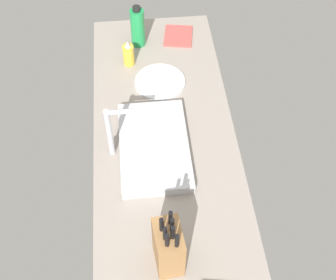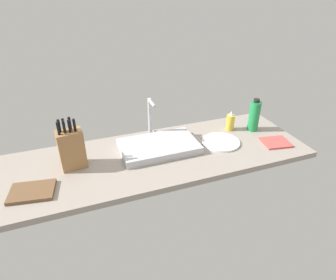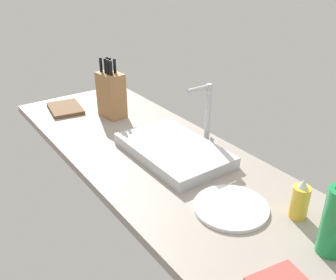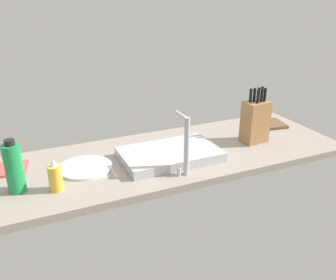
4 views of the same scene
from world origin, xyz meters
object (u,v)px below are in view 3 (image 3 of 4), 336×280
sink_basin (173,150)px  water_bottle (336,221)px  faucet (206,111)px  knife_block (111,94)px  soap_bottle (300,201)px  dinner_plate (231,207)px  cutting_board (65,108)px

sink_basin → water_bottle: size_ratio=2.07×
faucet → knife_block: 53.03cm
sink_basin → soap_bottle: 54.84cm
soap_bottle → dinner_plate: 21.05cm
water_bottle → soap_bottle: bearing=159.0°
water_bottle → dinner_plate: size_ratio=0.93×
knife_block → water_bottle: knife_block is taller
dinner_plate → knife_block: bearing=176.9°
sink_basin → dinner_plate: sink_basin is taller
faucet → knife_block: (-49.90, -17.55, -3.76)cm
soap_bottle → cutting_board: bearing=-168.5°
soap_bottle → water_bottle: 16.18cm
cutting_board → dinner_plate: 110.84cm
faucet → knife_block: size_ratio=0.91×
water_bottle → faucet: bearing=168.5°
knife_block → dinner_plate: (88.98, -4.88, -10.93)cm
knife_block → water_bottle: bearing=-4.4°
knife_block → cutting_board: knife_block is taller
cutting_board → water_bottle: water_bottle is taller
knife_block → water_bottle: (118.24, 3.59, -1.04)cm
water_bottle → knife_block: bearing=-178.3°
water_bottle → dinner_plate: water_bottle is taller
faucet → water_bottle: 69.92cm
faucet → cutting_board: size_ratio=1.27×
cutting_board → water_bottle: size_ratio=0.93×
faucet → water_bottle: bearing=-11.5°
sink_basin → dinner_plate: (39.35, -5.95, -1.62)cm
water_bottle → dinner_plate: bearing=-163.9°
faucet → water_bottle: (68.34, -13.96, -4.80)cm
sink_basin → water_bottle: 69.15cm
sink_basin → faucet: (0.27, 16.48, 13.07)cm
knife_block → water_bottle: size_ratio=1.29×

